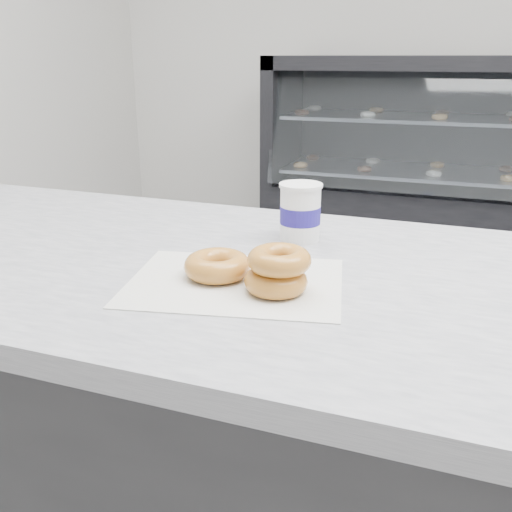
# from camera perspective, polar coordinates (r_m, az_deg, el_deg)

# --- Properties ---
(ground) EXTENTS (5.00, 5.00, 0.00)m
(ground) POSITION_cam_1_polar(r_m,az_deg,el_deg) (1.93, 17.67, -21.98)
(ground) COLOR gray
(ground) RESTS_ON ground
(display_case) EXTENTS (2.40, 0.74, 1.25)m
(display_case) POSITION_cam_1_polar(r_m,az_deg,el_deg) (3.67, 20.48, 6.27)
(display_case) COLOR black
(display_case) RESTS_ON ground
(wax_paper) EXTENTS (0.39, 0.32, 0.00)m
(wax_paper) POSITION_cam_1_polar(r_m,az_deg,el_deg) (0.92, -2.09, -2.61)
(wax_paper) COLOR silver
(wax_paper) RESTS_ON counter
(donut_single) EXTENTS (0.14, 0.14, 0.04)m
(donut_single) POSITION_cam_1_polar(r_m,az_deg,el_deg) (0.93, -3.89, -0.96)
(donut_single) COLOR #CD8038
(donut_single) RESTS_ON wax_paper
(donut_stack) EXTENTS (0.13, 0.13, 0.07)m
(donut_stack) POSITION_cam_1_polar(r_m,az_deg,el_deg) (0.87, 2.17, -1.45)
(donut_stack) COLOR #CD8038
(donut_stack) RESTS_ON wax_paper
(coffee_cup) EXTENTS (0.09, 0.09, 0.11)m
(coffee_cup) POSITION_cam_1_polar(r_m,az_deg,el_deg) (1.12, 4.45, 4.46)
(coffee_cup) COLOR white
(coffee_cup) RESTS_ON counter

